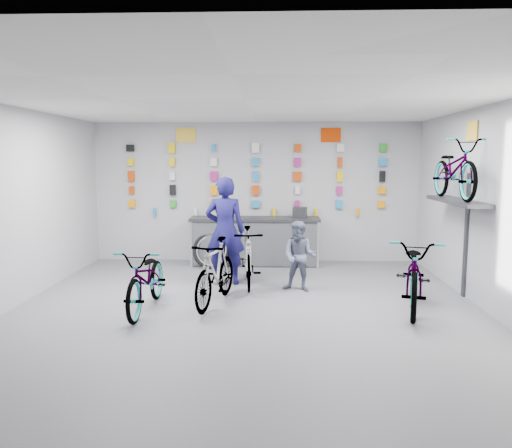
{
  "coord_description": "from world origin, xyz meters",
  "views": [
    {
      "loc": [
        0.4,
        -6.8,
        2.21
      ],
      "look_at": [
        0.1,
        1.4,
        1.14
      ],
      "focal_mm": 35.0,
      "sensor_mm": 36.0,
      "label": 1
    }
  ],
  "objects_px": {
    "clerk": "(225,231)",
    "customer": "(299,256)",
    "bike_right": "(415,272)",
    "counter": "(255,242)",
    "bike_service": "(248,257)",
    "bike_left": "(147,279)",
    "bike_center": "(215,272)"
  },
  "relations": [
    {
      "from": "clerk",
      "to": "customer",
      "type": "height_order",
      "value": "clerk"
    },
    {
      "from": "bike_right",
      "to": "clerk",
      "type": "relative_size",
      "value": 1.09
    },
    {
      "from": "counter",
      "to": "bike_service",
      "type": "relative_size",
      "value": 1.59
    },
    {
      "from": "counter",
      "to": "bike_service",
      "type": "height_order",
      "value": "bike_service"
    },
    {
      "from": "counter",
      "to": "bike_service",
      "type": "bearing_deg",
      "value": -91.85
    },
    {
      "from": "bike_left",
      "to": "bike_center",
      "type": "distance_m",
      "value": 1.03
    },
    {
      "from": "bike_right",
      "to": "customer",
      "type": "distance_m",
      "value": 1.92
    },
    {
      "from": "counter",
      "to": "bike_right",
      "type": "height_order",
      "value": "bike_right"
    },
    {
      "from": "counter",
      "to": "bike_left",
      "type": "distance_m",
      "value": 3.59
    },
    {
      "from": "bike_center",
      "to": "bike_service",
      "type": "xyz_separation_m",
      "value": [
        0.43,
        1.19,
        0.01
      ]
    },
    {
      "from": "bike_center",
      "to": "clerk",
      "type": "distance_m",
      "value": 1.37
    },
    {
      "from": "bike_service",
      "to": "clerk",
      "type": "bearing_deg",
      "value": 161.35
    },
    {
      "from": "bike_right",
      "to": "bike_service",
      "type": "xyz_separation_m",
      "value": [
        -2.55,
        1.3,
        -0.04
      ]
    },
    {
      "from": "bike_left",
      "to": "bike_center",
      "type": "bearing_deg",
      "value": 20.6
    },
    {
      "from": "bike_right",
      "to": "bike_service",
      "type": "distance_m",
      "value": 2.86
    },
    {
      "from": "clerk",
      "to": "customer",
      "type": "relative_size",
      "value": 1.61
    },
    {
      "from": "bike_service",
      "to": "customer",
      "type": "height_order",
      "value": "customer"
    },
    {
      "from": "bike_right",
      "to": "bike_service",
      "type": "relative_size",
      "value": 1.23
    },
    {
      "from": "bike_right",
      "to": "bike_left",
      "type": "bearing_deg",
      "value": -161.77
    },
    {
      "from": "bike_right",
      "to": "customer",
      "type": "height_order",
      "value": "customer"
    },
    {
      "from": "bike_left",
      "to": "bike_right",
      "type": "height_order",
      "value": "bike_right"
    },
    {
      "from": "customer",
      "to": "bike_center",
      "type": "bearing_deg",
      "value": -130.39
    },
    {
      "from": "bike_right",
      "to": "counter",
      "type": "bearing_deg",
      "value": 144.07
    },
    {
      "from": "customer",
      "to": "clerk",
      "type": "bearing_deg",
      "value": 177.98
    },
    {
      "from": "bike_left",
      "to": "bike_center",
      "type": "xyz_separation_m",
      "value": [
        0.97,
        0.35,
        0.03
      ]
    },
    {
      "from": "clerk",
      "to": "counter",
      "type": "bearing_deg",
      "value": -104.5
    },
    {
      "from": "bike_right",
      "to": "bike_service",
      "type": "height_order",
      "value": "bike_right"
    },
    {
      "from": "bike_right",
      "to": "clerk",
      "type": "bearing_deg",
      "value": 169.42
    },
    {
      "from": "bike_center",
      "to": "clerk",
      "type": "relative_size",
      "value": 0.88
    },
    {
      "from": "bike_right",
      "to": "customer",
      "type": "relative_size",
      "value": 1.76
    },
    {
      "from": "bike_left",
      "to": "customer",
      "type": "bearing_deg",
      "value": 28.36
    },
    {
      "from": "bike_left",
      "to": "bike_service",
      "type": "relative_size",
      "value": 1.07
    }
  ]
}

